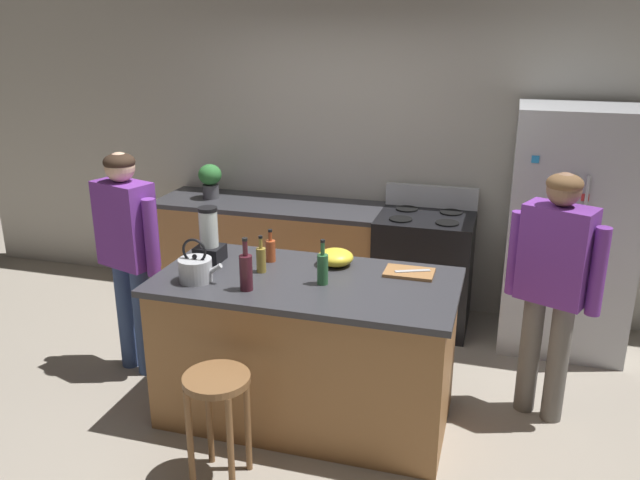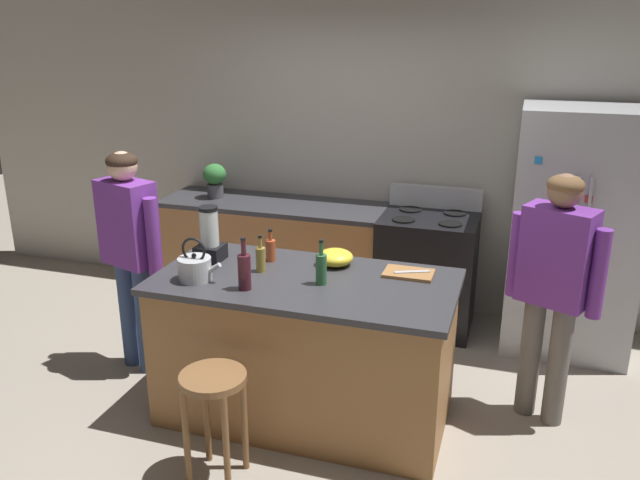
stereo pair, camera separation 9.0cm
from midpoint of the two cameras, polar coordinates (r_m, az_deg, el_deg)
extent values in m
plane|color=#9E9384|center=(4.38, -0.63, -14.90)|extent=(14.00, 14.00, 0.00)
cube|color=#BCB7AD|center=(5.63, 5.62, 7.67)|extent=(8.00, 0.10, 2.70)
cube|color=#9E6B3D|center=(4.14, -0.65, -9.71)|extent=(1.77, 0.87, 0.90)
cube|color=#333338|center=(3.94, -0.67, -3.68)|extent=(1.83, 0.93, 0.04)
cube|color=#9E6B3D|center=(5.72, -3.38, -1.45)|extent=(2.00, 0.64, 0.90)
cube|color=#333338|center=(5.58, -3.47, 3.09)|extent=(2.00, 0.64, 0.04)
cube|color=#B7BABF|center=(5.20, 21.83, 0.60)|extent=(0.90, 0.70, 1.85)
cylinder|color=#B7BABF|center=(4.81, 21.73, 0.38)|extent=(0.02, 0.02, 0.83)
cylinder|color=#B7BABF|center=(4.82, 22.67, 0.29)|extent=(0.02, 0.02, 0.83)
cube|color=#3FB259|center=(4.78, 19.89, 2.25)|extent=(0.05, 0.01, 0.05)
cube|color=yellow|center=(4.91, 20.93, -2.59)|extent=(0.05, 0.01, 0.05)
cube|color=#268CD8|center=(4.93, 20.75, -3.19)|extent=(0.05, 0.01, 0.05)
cube|color=orange|center=(4.88, 18.56, -1.48)|extent=(0.05, 0.01, 0.05)
cube|color=#268CD8|center=(4.69, 19.11, 6.61)|extent=(0.05, 0.01, 0.05)
cube|color=red|center=(4.77, 22.97, 3.31)|extent=(0.05, 0.01, 0.05)
cube|color=black|center=(5.38, 9.79, -2.82)|extent=(0.76, 0.64, 0.94)
cube|color=black|center=(5.10, 9.23, -4.59)|extent=(0.60, 0.01, 0.24)
cube|color=#B7BABF|center=(5.48, 10.56, 3.72)|extent=(0.76, 0.06, 0.18)
cylinder|color=black|center=(5.11, 7.84, 1.78)|extent=(0.18, 0.18, 0.01)
cylinder|color=black|center=(5.07, 11.85, 1.39)|extent=(0.18, 0.18, 0.01)
cylinder|color=black|center=(5.40, 8.41, 2.66)|extent=(0.18, 0.18, 0.01)
cylinder|color=black|center=(5.35, 12.21, 2.31)|extent=(0.18, 0.18, 0.01)
cylinder|color=#384C7A|center=(4.94, -15.90, -6.14)|extent=(0.16, 0.16, 0.81)
cylinder|color=#384C7A|center=(4.81, -14.54, -6.71)|extent=(0.16, 0.16, 0.81)
cube|color=#723399|center=(4.63, -15.96, 1.46)|extent=(0.45, 0.33, 0.59)
cylinder|color=#723399|center=(4.83, -17.77, 1.39)|extent=(0.11, 0.11, 0.53)
cylinder|color=#723399|center=(4.46, -13.88, 0.30)|extent=(0.11, 0.11, 0.53)
sphere|color=#D8AD8C|center=(4.53, -16.40, 6.22)|extent=(0.25, 0.25, 0.20)
ellipsoid|color=#332319|center=(4.52, -16.44, 6.66)|extent=(0.26, 0.26, 0.12)
cylinder|color=#66605B|center=(4.36, 20.68, -10.23)|extent=(0.17, 0.17, 0.80)
cylinder|color=#66605B|center=(4.41, 18.49, -9.61)|extent=(0.17, 0.17, 0.80)
cube|color=#723399|center=(4.11, 20.63, -1.33)|extent=(0.45, 0.36, 0.60)
cylinder|color=#723399|center=(4.06, 23.82, -2.76)|extent=(0.12, 0.12, 0.54)
cylinder|color=#723399|center=(4.21, 17.40, -1.22)|extent=(0.12, 0.12, 0.54)
sphere|color=#8C664C|center=(4.00, 21.28, 4.03)|extent=(0.26, 0.26, 0.20)
ellipsoid|color=brown|center=(3.99, 21.33, 4.51)|extent=(0.28, 0.28, 0.12)
cylinder|color=brown|center=(3.56, -8.64, -11.87)|extent=(0.36, 0.36, 0.04)
cylinder|color=brown|center=(3.69, -10.92, -16.72)|extent=(0.04, 0.04, 0.61)
cylinder|color=brown|center=(3.60, -7.48, -17.53)|extent=(0.04, 0.04, 0.61)
cylinder|color=brown|center=(3.86, -9.23, -14.86)|extent=(0.04, 0.04, 0.61)
cylinder|color=brown|center=(3.77, -5.93, -15.57)|extent=(0.04, 0.04, 0.61)
cylinder|color=#4C4C51|center=(5.78, -8.71, 4.28)|extent=(0.14, 0.14, 0.12)
ellipsoid|color=#337A38|center=(5.74, -8.78, 5.73)|extent=(0.20, 0.20, 0.18)
cube|color=black|center=(4.27, -8.98, -1.10)|extent=(0.17, 0.17, 0.10)
cylinder|color=silver|center=(4.22, -9.09, 1.05)|extent=(0.12, 0.12, 0.24)
cylinder|color=black|center=(4.18, -9.18, 2.74)|extent=(0.12, 0.12, 0.02)
cylinder|color=#B24C26|center=(4.20, -3.73, -0.93)|extent=(0.06, 0.06, 0.14)
cylinder|color=#B24C26|center=(4.17, -3.76, 0.36)|extent=(0.02, 0.02, 0.06)
cylinder|color=black|center=(4.16, -3.77, 0.85)|extent=(0.03, 0.03, 0.02)
cylinder|color=#471923|center=(3.77, -5.95, -2.83)|extent=(0.08, 0.08, 0.21)
cylinder|color=#471923|center=(3.71, -6.03, -0.68)|extent=(0.03, 0.03, 0.09)
cylinder|color=black|center=(3.70, -6.06, 0.10)|extent=(0.03, 0.03, 0.02)
cylinder|color=#2D6638|center=(3.83, 0.78, -2.60)|extent=(0.07, 0.07, 0.18)
cylinder|color=#2D6638|center=(3.78, 0.79, -0.77)|extent=(0.03, 0.03, 0.08)
cylinder|color=black|center=(3.76, 0.79, -0.09)|extent=(0.03, 0.03, 0.02)
cylinder|color=olive|center=(4.03, -4.59, -1.73)|extent=(0.06, 0.06, 0.15)
cylinder|color=olive|center=(3.99, -4.63, -0.26)|extent=(0.02, 0.02, 0.07)
cylinder|color=black|center=(3.98, -4.64, 0.30)|extent=(0.03, 0.03, 0.02)
ellipsoid|color=yellow|center=(4.13, 1.96, -1.53)|extent=(0.23, 0.23, 0.10)
cylinder|color=#B7BABF|center=(3.95, -10.28, -2.51)|extent=(0.20, 0.20, 0.14)
sphere|color=black|center=(3.93, -10.35, -1.35)|extent=(0.03, 0.03, 0.03)
cylinder|color=#B7BABF|center=(3.89, -8.60, -2.45)|extent=(0.09, 0.03, 0.08)
torus|color=black|center=(3.91, -10.38, -0.87)|extent=(0.16, 0.02, 0.16)
cube|color=#9E6B3D|center=(4.03, 8.41, -2.91)|extent=(0.30, 0.20, 0.02)
cube|color=#B7BABF|center=(4.02, 8.70, -2.77)|extent=(0.21, 0.11, 0.01)
camera|label=1|loc=(0.04, -89.38, 0.21)|focal=36.53mm
camera|label=2|loc=(0.04, 90.62, -0.21)|focal=36.53mm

